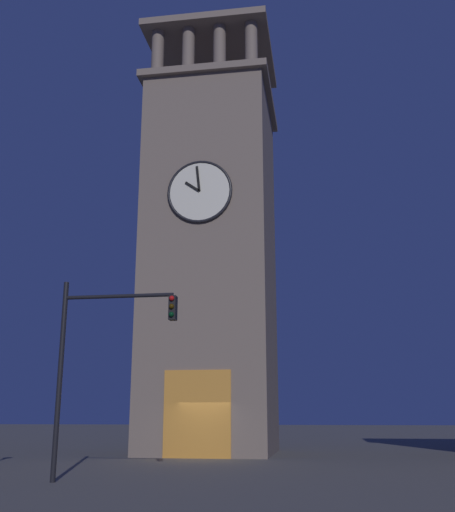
% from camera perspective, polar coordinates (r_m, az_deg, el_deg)
% --- Properties ---
extents(ground_plane, '(200.00, 200.00, 0.00)m').
position_cam_1_polar(ground_plane, '(28.39, -2.43, -18.75)').
color(ground_plane, '#56544F').
extents(clocktower, '(7.15, 7.93, 26.52)m').
position_cam_1_polar(clocktower, '(33.66, -1.46, 0.05)').
color(clocktower, '#75665B').
rests_on(clocktower, ground_plane).
extents(traffic_signal_near, '(3.72, 0.41, 6.04)m').
position_cam_1_polar(traffic_signal_near, '(19.15, -12.29, -8.37)').
color(traffic_signal_near, black).
rests_on(traffic_signal_near, ground_plane).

